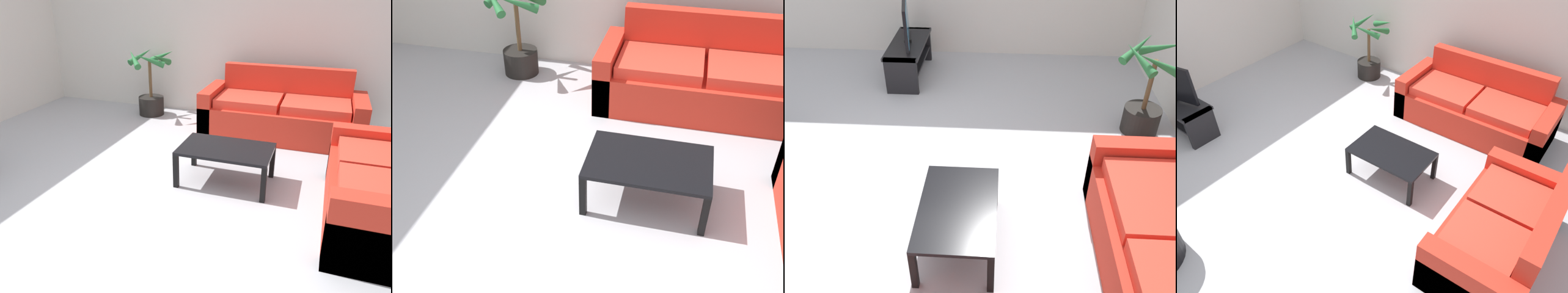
{
  "view_description": "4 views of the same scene",
  "coord_description": "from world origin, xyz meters",
  "views": [
    {
      "loc": [
        1.67,
        -2.75,
        1.92
      ],
      "look_at": [
        0.51,
        0.57,
        0.42
      ],
      "focal_mm": 34.69,
      "sensor_mm": 36.0,
      "label": 1
    },
    {
      "loc": [
        0.96,
        -1.94,
        2.47
      ],
      "look_at": [
        0.34,
        0.59,
        0.53
      ],
      "focal_mm": 40.8,
      "sensor_mm": 36.0,
      "label": 2
    },
    {
      "loc": [
        3.1,
        1.03,
        2.66
      ],
      "look_at": [
        0.13,
        0.84,
        0.48
      ],
      "focal_mm": 38.67,
      "sensor_mm": 36.0,
      "label": 3
    },
    {
      "loc": [
        2.63,
        -2.14,
        3.27
      ],
      "look_at": [
        0.7,
        0.45,
        0.59
      ],
      "focal_mm": 34.47,
      "sensor_mm": 36.0,
      "label": 4
    }
  ],
  "objects": [
    {
      "name": "potted_palm",
      "position": [
        -0.94,
        2.55,
        0.41
      ],
      "size": [
        0.75,
        0.77,
        1.05
      ],
      "color": "black",
      "rests_on": "ground"
    },
    {
      "name": "ground_plane",
      "position": [
        0.0,
        0.0,
        0.0
      ],
      "size": [
        6.6,
        6.6,
        0.0
      ],
      "primitive_type": "plane",
      "color": "#B2B2B7"
    },
    {
      "name": "couch_main",
      "position": [
        1.15,
        2.28,
        0.3
      ],
      "size": [
        2.12,
        0.9,
        0.9
      ],
      "color": "red",
      "rests_on": "ground"
    },
    {
      "name": "coffee_table",
      "position": [
        0.79,
        0.71,
        0.34
      ],
      "size": [
        0.94,
        0.6,
        0.39
      ],
      "color": "black",
      "rests_on": "ground"
    }
  ]
}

